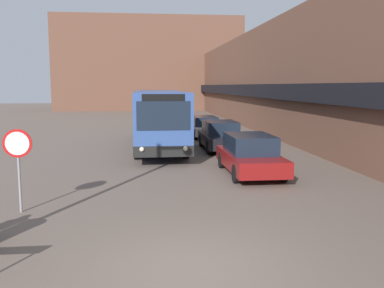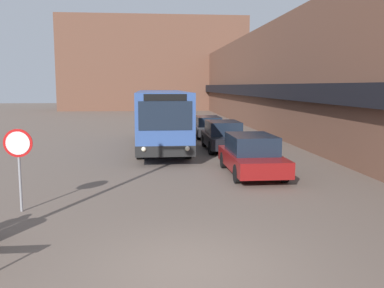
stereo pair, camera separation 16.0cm
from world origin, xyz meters
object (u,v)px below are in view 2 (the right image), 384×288
Objects in this scene: parked_car_front at (252,155)px; stop_sign at (18,152)px; city_bus at (162,117)px; parked_car_middle at (223,136)px; parked_car_back at (208,126)px.

parked_car_front is 2.00× the size of stop_sign.
city_bus is 5.21× the size of stop_sign.
city_bus reaches higher than stop_sign.
city_bus is 8.23m from parked_car_front.
parked_car_middle is (3.23, -1.12, -0.92)m from city_bus.
city_bus reaches higher than parked_car_back.
parked_car_back is 2.11× the size of stop_sign.
parked_car_back is at bearing 90.00° from parked_car_middle.
city_bus is 12.45m from stop_sign.
parked_car_middle is 0.93× the size of parked_car_back.
city_bus is 2.47× the size of parked_car_back.
parked_car_middle reaches higher than parked_car_back.
city_bus is 2.60× the size of parked_car_front.
parked_car_front is at bearing 29.83° from stop_sign.
city_bus is at bearing 160.89° from parked_car_middle.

